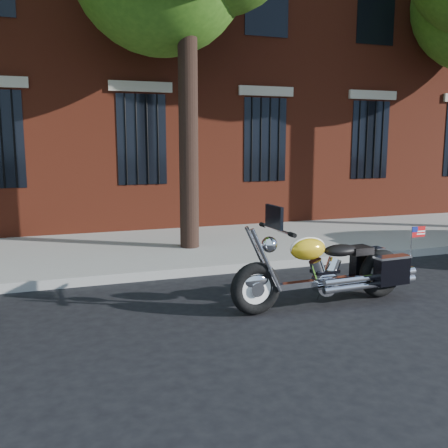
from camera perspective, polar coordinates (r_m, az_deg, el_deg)
name	(u,v)px	position (r m, az deg, el deg)	size (l,w,h in m)	color
ground	(210,302)	(6.86, -1.59, -8.86)	(120.00, 120.00, 0.00)	black
curb	(185,272)	(8.12, -4.53, -5.46)	(40.00, 0.16, 0.15)	gray
sidewalk	(160,249)	(9.90, -7.28, -2.81)	(40.00, 3.60, 0.15)	gray
building	(110,14)	(16.85, -12.87, 22.33)	(26.00, 10.08, 12.00)	maroon
motorcycle	(331,271)	(6.76, 12.10, -5.26)	(2.73, 0.84, 1.37)	black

